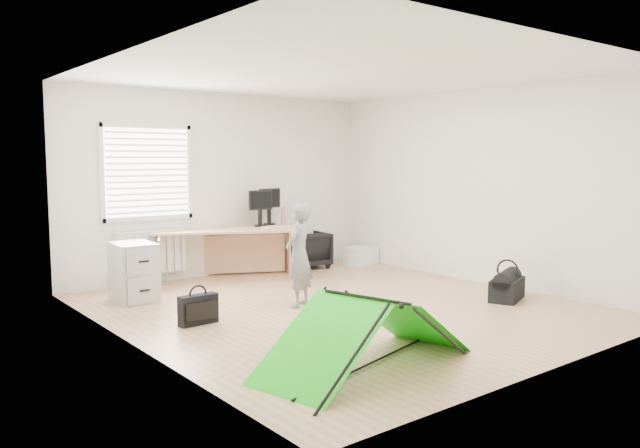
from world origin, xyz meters
TOP-DOWN VIEW (x-y plane):
  - ground at (0.00, 0.00)m, footprint 5.50×5.50m
  - back_wall at (0.00, 2.75)m, footprint 5.00×0.02m
  - window at (-1.20, 2.71)m, footprint 1.20×0.06m
  - radiator at (-1.20, 2.67)m, footprint 1.00×0.12m
  - desk at (-0.17, 2.36)m, footprint 2.20×1.50m
  - filing_cabinet at (-1.79, 1.81)m, footprint 0.50×0.65m
  - monitor_left at (0.41, 2.39)m, footprint 0.42×0.13m
  - monitor_right at (0.67, 2.54)m, footprint 0.44×0.18m
  - keyboard at (0.54, 2.14)m, footprint 0.44×0.15m
  - thermos at (0.85, 2.41)m, footprint 0.08×0.08m
  - office_chair at (1.29, 2.38)m, footprint 0.71×0.73m
  - person at (-0.36, 0.34)m, footprint 0.54×0.48m
  - kite at (-1.21, -1.76)m, footprint 2.07×1.29m
  - storage_crate at (2.19, 2.09)m, footprint 0.58×0.45m
  - tote_bag at (-1.34, 2.51)m, footprint 0.35×0.22m
  - laptop_bag at (-1.68, 0.34)m, footprint 0.43×0.15m
  - white_box at (-1.44, -1.42)m, footprint 0.11×0.11m
  - duffel_bag at (1.85, -0.98)m, footprint 0.68×0.51m

SIDE VIEW (x-z plane):
  - ground at x=0.00m, z-range 0.00..0.00m
  - white_box at x=-1.44m, z-range 0.00..0.09m
  - duffel_bag at x=1.85m, z-range 0.00..0.26m
  - storage_crate at x=2.19m, z-range 0.00..0.29m
  - laptop_bag at x=-1.68m, z-range 0.00..0.32m
  - tote_bag at x=-1.34m, z-range 0.00..0.39m
  - office_chair at x=1.29m, z-range 0.00..0.58m
  - kite at x=-1.21m, z-range 0.00..0.60m
  - filing_cabinet at x=-1.79m, z-range 0.00..0.72m
  - desk at x=-0.17m, z-range 0.00..0.72m
  - radiator at x=-1.20m, z-range 0.15..0.75m
  - person at x=-0.36m, z-range 0.00..1.23m
  - keyboard at x=0.54m, z-range 0.72..0.74m
  - thermos at x=0.85m, z-range 0.72..0.99m
  - monitor_left at x=0.41m, z-range 0.72..1.12m
  - monitor_right at x=0.67m, z-range 0.72..1.13m
  - back_wall at x=0.00m, z-range 0.00..2.70m
  - window at x=-1.20m, z-range 0.95..2.15m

